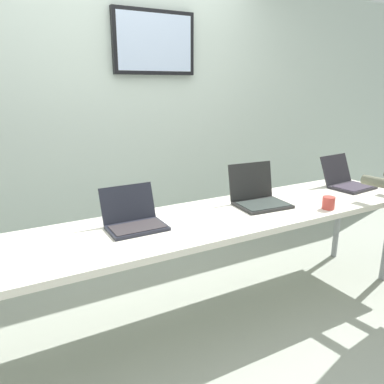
{
  "coord_description": "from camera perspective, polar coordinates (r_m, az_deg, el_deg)",
  "views": [
    {
      "loc": [
        -1.0,
        -1.94,
        1.57
      ],
      "look_at": [
        0.17,
        0.16,
        0.88
      ],
      "focal_mm": 35.14,
      "sensor_mm": 36.0,
      "label": 1
    }
  ],
  "objects": [
    {
      "name": "ground",
      "position": [
        2.7,
        -1.62,
        -20.02
      ],
      "size": [
        8.0,
        8.0,
        0.04
      ],
      "primitive_type": "cube",
      "color": "#9A9F93"
    },
    {
      "name": "workbench",
      "position": [
        2.35,
        -1.76,
        -5.71
      ],
      "size": [
        3.72,
        0.7,
        0.74
      ],
      "color": "white",
      "rests_on": "ground"
    },
    {
      "name": "laptop_station_1",
      "position": [
        2.28,
        -8.88,
        -3.93
      ],
      "size": [
        0.34,
        0.3,
        0.23
      ],
      "color": "#21222C",
      "rests_on": "workbench"
    },
    {
      "name": "laptop_station_2",
      "position": [
        2.72,
        9.97,
        -0.52
      ],
      "size": [
        0.38,
        0.35,
        0.28
      ],
      "color": "#272726",
      "rests_on": "workbench"
    },
    {
      "name": "coffee_mug",
      "position": [
        2.74,
        20.01,
        -1.55
      ],
      "size": [
        0.09,
        0.09,
        0.09
      ],
      "color": "#C24239",
      "rests_on": "workbench"
    },
    {
      "name": "back_wall",
      "position": [
        3.24,
        -11.09,
        9.97
      ],
      "size": [
        8.0,
        0.11,
        2.45
      ],
      "color": "silver",
      "rests_on": "ground"
    },
    {
      "name": "laptop_station_3",
      "position": [
        3.38,
        22.34,
        1.67
      ],
      "size": [
        0.36,
        0.37,
        0.25
      ],
      "color": "#262329",
      "rests_on": "workbench"
    }
  ]
}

